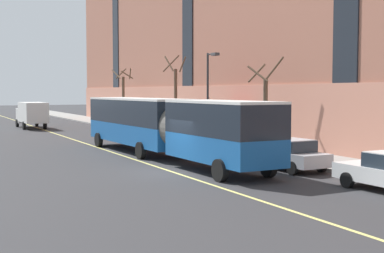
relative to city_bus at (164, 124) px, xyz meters
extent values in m
plane|color=#303033|center=(-1.84, -4.67, -2.03)|extent=(260.00, 260.00, 0.00)
cube|color=gray|center=(7.23, -1.67, -1.96)|extent=(4.23, 160.00, 0.15)
cube|color=tan|center=(9.28, -4.67, 0.17)|extent=(0.14, 110.00, 4.40)
cube|color=maroon|center=(7.75, 6.21, 0.57)|extent=(3.20, 3.40, 0.24)
cube|color=#1E232B|center=(9.30, 36.58, 11.04)|extent=(0.10, 2.00, 18.07)
cube|color=#19569E|center=(-0.12, 3.99, -0.79)|extent=(2.94, 11.77, 1.23)
cube|color=black|center=(-0.12, 3.99, 0.58)|extent=(2.95, 11.77, 1.51)
cube|color=silver|center=(-0.12, 3.99, 1.39)|extent=(2.96, 11.77, 0.12)
cube|color=#19232D|center=(-0.30, 9.86, 0.43)|extent=(2.38, 0.15, 1.13)
cube|color=orange|center=(-0.30, 9.87, 1.15)|extent=(1.81, 0.12, 0.28)
cube|color=black|center=(-0.30, 9.88, -1.31)|extent=(2.53, 0.20, 0.24)
cube|color=white|center=(-1.20, 9.85, -1.06)|extent=(0.28, 0.07, 0.18)
cube|color=white|center=(0.60, 9.91, -1.06)|extent=(0.28, 0.07, 0.18)
cylinder|color=#595651|center=(0.07, -2.36, -0.04)|extent=(2.48, 1.07, 2.45)
cube|color=#19569E|center=(0.19, -6.39, -0.79)|extent=(2.80, 7.15, 1.23)
cube|color=black|center=(0.19, -6.39, 0.58)|extent=(2.81, 7.15, 1.51)
cube|color=silver|center=(0.19, -6.39, 1.39)|extent=(2.82, 7.15, 0.12)
cylinder|color=black|center=(-1.54, 8.04, -1.53)|extent=(0.33, 1.01, 1.00)
cylinder|color=black|center=(1.04, 8.12, -1.53)|extent=(0.33, 1.01, 1.00)
cylinder|color=black|center=(-1.30, 0.44, -1.53)|extent=(0.33, 1.01, 1.00)
cylinder|color=black|center=(1.28, 0.52, -1.53)|extent=(0.33, 1.01, 1.00)
cylinder|color=black|center=(-1.04, -8.37, -1.53)|extent=(0.33, 1.01, 1.00)
cylinder|color=black|center=(1.54, -8.29, -1.53)|extent=(0.33, 1.01, 1.00)
cube|color=silver|center=(3.83, 22.63, -1.39)|extent=(1.86, 4.26, 0.64)
cube|color=#232D38|center=(3.82, 22.42, -0.79)|extent=(1.60, 1.94, 0.56)
cube|color=silver|center=(3.82, 22.42, -0.49)|extent=(1.56, 1.85, 0.04)
cylinder|color=black|center=(2.99, 23.96, -1.71)|extent=(0.23, 0.64, 0.64)
cylinder|color=black|center=(4.72, 23.92, -1.71)|extent=(0.23, 0.64, 0.64)
cylinder|color=black|center=(2.93, 21.34, -1.71)|extent=(0.23, 0.64, 0.64)
cylinder|color=black|center=(4.66, 21.30, -1.71)|extent=(0.23, 0.64, 0.64)
cube|color=#B7B7BC|center=(3.79, -6.87, -1.39)|extent=(1.98, 4.34, 0.64)
cube|color=#232D38|center=(3.79, -7.08, -0.79)|extent=(1.67, 1.99, 0.56)
cube|color=#B7B7BC|center=(3.79, -7.08, -0.49)|extent=(1.63, 1.90, 0.04)
cylinder|color=black|center=(2.85, -5.58, -1.71)|extent=(0.24, 0.65, 0.64)
cylinder|color=black|center=(4.62, -5.51, -1.71)|extent=(0.24, 0.65, 0.64)
cylinder|color=black|center=(2.95, -8.23, -1.71)|extent=(0.24, 0.65, 0.64)
cylinder|color=black|center=(4.72, -8.16, -1.71)|extent=(0.24, 0.65, 0.64)
cylinder|color=black|center=(2.89, -11.94, -1.71)|extent=(0.23, 0.64, 0.64)
cylinder|color=black|center=(4.63, -11.91, -1.71)|extent=(0.23, 0.64, 0.64)
cube|color=#B21E19|center=(3.85, 10.65, -1.39)|extent=(1.73, 4.39, 0.64)
cube|color=#232D38|center=(3.85, 10.44, -0.79)|extent=(1.51, 1.98, 0.56)
cube|color=#B21E19|center=(3.85, 10.44, -0.49)|extent=(1.48, 1.89, 0.04)
cylinder|color=black|center=(3.01, 12.01, -1.71)|extent=(0.22, 0.64, 0.64)
cylinder|color=black|center=(4.68, 12.02, -1.71)|extent=(0.22, 0.64, 0.64)
cylinder|color=black|center=(3.02, 9.29, -1.71)|extent=(0.22, 0.64, 0.64)
cylinder|color=black|center=(4.70, 9.30, -1.71)|extent=(0.22, 0.64, 0.64)
cube|color=silver|center=(-2.39, 28.64, -0.30)|extent=(2.20, 5.46, 2.06)
cube|color=silver|center=(-2.38, 32.42, -0.78)|extent=(2.09, 1.70, 1.60)
cube|color=#1E2833|center=(-2.38, 33.30, -0.53)|extent=(1.87, 0.08, 0.80)
cylinder|color=black|center=(-3.43, 32.42, -1.61)|extent=(0.26, 0.84, 0.84)
cylinder|color=black|center=(-1.34, 32.42, -1.61)|extent=(0.26, 0.84, 0.84)
cylinder|color=black|center=(-3.43, 27.85, -1.61)|extent=(0.26, 0.84, 0.84)
cylinder|color=black|center=(-1.34, 27.85, -1.61)|extent=(0.26, 0.84, 0.84)
cylinder|color=brown|center=(7.03, 0.00, 0.41)|extent=(0.28, 0.28, 4.57)
cylinder|color=brown|center=(7.77, 0.21, 3.27)|extent=(0.57, 1.62, 1.65)
cylinder|color=brown|center=(6.84, 0.73, 3.07)|extent=(1.57, 0.51, 1.25)
cylinder|color=brown|center=(6.27, -0.23, 2.98)|extent=(0.60, 1.61, 1.08)
cylinder|color=brown|center=(7.03, 13.64, 0.96)|extent=(0.28, 0.28, 5.68)
cylinder|color=brown|center=(7.67, 13.61, 4.21)|extent=(0.20, 1.38, 1.31)
cylinder|color=brown|center=(6.96, 14.42, 4.31)|extent=(1.65, 0.27, 1.52)
cylinder|color=brown|center=(6.37, 13.55, 4.24)|extent=(0.32, 1.41, 1.37)
cylinder|color=brown|center=(7.03, 27.29, 0.79)|extent=(0.29, 0.29, 5.35)
cylinder|color=brown|center=(7.76, 27.08, 3.79)|extent=(0.55, 1.56, 1.16)
cylinder|color=brown|center=(6.98, 27.87, 3.81)|extent=(1.27, 0.23, 1.19)
cylinder|color=brown|center=(6.17, 27.14, 3.73)|extent=(0.44, 1.79, 1.03)
cylinder|color=brown|center=(7.21, 26.57, 3.65)|extent=(1.53, 0.51, 0.88)
cylinder|color=#2D2D30|center=(5.72, 5.34, 1.36)|extent=(0.16, 0.16, 6.48)
cylinder|color=#2D2D30|center=(5.72, 4.79, 4.50)|extent=(0.10, 1.10, 0.10)
cube|color=#3D3D3F|center=(5.72, 4.24, 4.45)|extent=(0.36, 0.60, 0.20)
cylinder|color=red|center=(5.62, 10.33, -1.61)|extent=(0.24, 0.24, 0.55)
sphere|color=silver|center=(5.62, 10.33, -1.26)|extent=(0.20, 0.20, 0.20)
cylinder|color=silver|center=(5.46, 10.33, -1.55)|extent=(0.10, 0.09, 0.09)
cylinder|color=silver|center=(5.78, 10.33, -1.55)|extent=(0.10, 0.09, 0.09)
cube|color=#E0D66B|center=(-1.70, -1.67, -2.03)|extent=(0.16, 140.00, 0.01)
camera|label=1|loc=(-12.36, -28.34, 1.90)|focal=50.00mm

